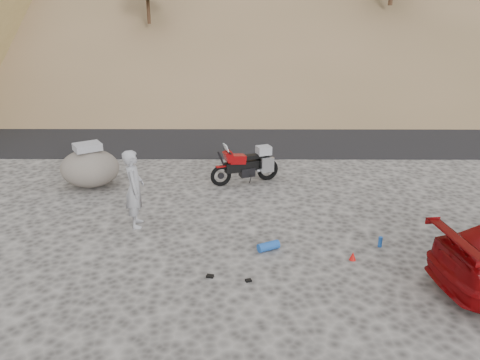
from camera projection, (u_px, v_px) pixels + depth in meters
name	position (u px, v px, depth m)	size (l,w,h in m)	color
ground	(218.00, 231.00, 11.30)	(140.00, 140.00, 0.00)	#3C3937
road	(229.00, 133.00, 19.71)	(120.00, 7.00, 0.05)	black
motorcycle	(248.00, 165.00, 14.15)	(2.10, 1.09, 1.31)	black
man	(138.00, 225.00, 11.58)	(0.71, 0.46, 1.94)	#95959A
boulder	(90.00, 168.00, 13.87)	(2.12, 1.97, 1.30)	#5E5850
gear_blue_mat	(268.00, 246.00, 10.37)	(0.20, 0.20, 0.50)	#1C4FA9
gear_bottle	(380.00, 242.00, 10.51)	(0.09, 0.09, 0.24)	#1C4FA9
gear_funnel	(353.00, 256.00, 9.98)	(0.14, 0.14, 0.19)	red
gear_glove_a	(210.00, 276.00, 9.38)	(0.14, 0.10, 0.04)	black
gear_glove_b	(248.00, 280.00, 9.23)	(0.12, 0.09, 0.04)	black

